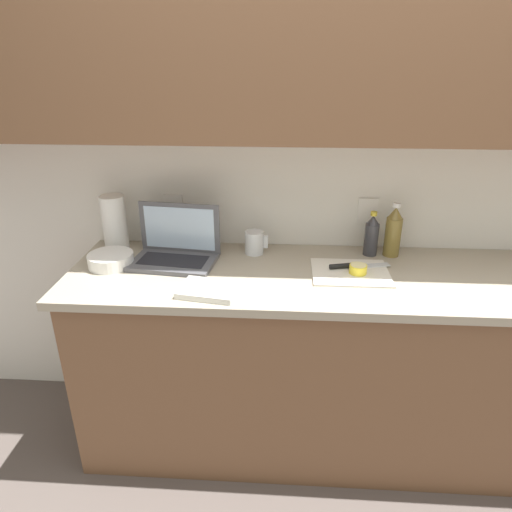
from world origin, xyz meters
name	(u,v)px	position (x,y,z in m)	size (l,w,h in m)	color
ground_plane	(328,436)	(0.00, 0.00, 0.00)	(12.00, 12.00, 0.00)	#564C47
wall_back	(347,103)	(0.00, 0.24, 1.56)	(5.20, 0.38, 2.60)	white
counter_unit	(339,360)	(0.02, 0.00, 0.46)	(2.31, 0.63, 0.90)	brown
laptop	(176,248)	(-0.72, 0.10, 0.95)	(0.39, 0.27, 0.25)	#515156
cutting_board	(350,272)	(0.04, 0.01, 0.90)	(0.32, 0.26, 0.01)	silver
knife	(349,266)	(0.04, 0.05, 0.91)	(0.27, 0.09, 0.02)	silver
lemon_half_cut	(358,269)	(0.07, 0.00, 0.92)	(0.07, 0.07, 0.04)	yellow
bottle_green_soda	(393,232)	(0.25, 0.22, 1.01)	(0.07, 0.07, 0.25)	olive
bottle_oil_tall	(371,236)	(0.15, 0.22, 0.99)	(0.06, 0.06, 0.21)	#333338
measuring_cup	(254,242)	(-0.38, 0.20, 0.95)	(0.11, 0.09, 0.11)	silver
bowl_white	(111,260)	(-0.99, 0.02, 0.92)	(0.19, 0.19, 0.06)	white
paper_towel_roll	(114,223)	(-1.03, 0.22, 1.02)	(0.11, 0.11, 0.26)	white
dish_towel	(209,290)	(-0.53, -0.20, 0.91)	(0.22, 0.16, 0.02)	silver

